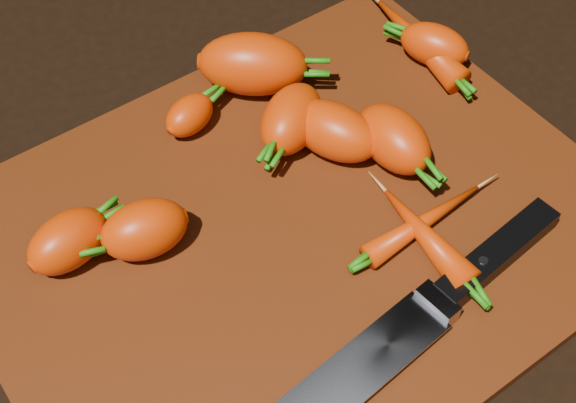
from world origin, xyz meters
TOP-DOWN VIEW (x-y plane):
  - ground at (0.00, 0.00)m, footprint 2.00×2.00m
  - cutting_board at (0.00, 0.00)m, footprint 0.50×0.40m
  - carrot_0 at (-0.16, 0.08)m, footprint 0.07×0.05m
  - carrot_1 at (-0.11, 0.05)m, footprint 0.08×0.06m
  - carrot_2 at (0.06, 0.15)m, footprint 0.11×0.11m
  - carrot_3 at (0.07, 0.04)m, footprint 0.07×0.09m
  - carrot_4 at (0.05, 0.08)m, footprint 0.09×0.08m
  - carrot_5 at (-0.01, 0.14)m, footprint 0.06×0.05m
  - carrot_6 at (0.22, 0.08)m, footprint 0.06×0.08m
  - carrot_7 at (0.22, 0.10)m, footprint 0.04×0.13m
  - carrot_8 at (0.08, -0.06)m, footprint 0.12×0.02m
  - carrot_9 at (0.07, -0.08)m, footprint 0.03×0.11m
  - carrot_10 at (0.08, 0.06)m, footprint 0.04×0.06m
  - carrot_11 at (0.11, 0.01)m, footprint 0.05×0.08m
  - knife at (-0.06, -0.13)m, footprint 0.35×0.06m

SIDE VIEW (x-z plane):
  - ground at x=0.00m, z-range -0.01..0.00m
  - cutting_board at x=0.00m, z-range 0.00..0.01m
  - knife at x=-0.06m, z-range 0.01..0.03m
  - carrot_8 at x=0.08m, z-range 0.01..0.03m
  - carrot_9 at x=0.07m, z-range 0.01..0.04m
  - carrot_7 at x=0.22m, z-range 0.01..0.04m
  - carrot_5 at x=-0.01m, z-range 0.01..0.04m
  - carrot_10 at x=0.08m, z-range 0.01..0.04m
  - carrot_6 at x=0.22m, z-range 0.01..0.05m
  - carrot_0 at x=-0.16m, z-range 0.01..0.06m
  - carrot_1 at x=-0.11m, z-range 0.01..0.06m
  - carrot_3 at x=0.07m, z-range 0.01..0.06m
  - carrot_4 at x=0.05m, z-range 0.01..0.06m
  - carrot_11 at x=0.11m, z-range 0.01..0.06m
  - carrot_2 at x=0.06m, z-range 0.01..0.07m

